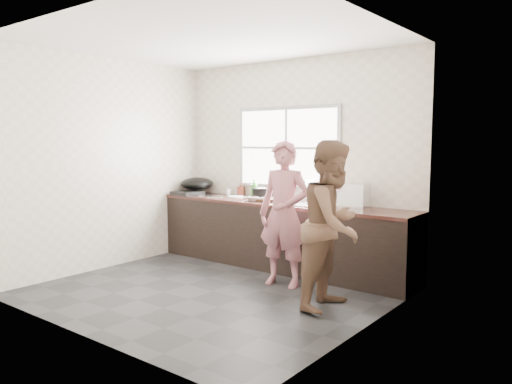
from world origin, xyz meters
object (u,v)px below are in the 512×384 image
Objects in this scene: person_side at (333,225)px; black_pot at (261,194)px; woman at (284,219)px; wok at (197,184)px; bowl_held at (320,206)px; bowl_crabs at (321,202)px; bottle_brown_tall at (241,190)px; glass_jar at (228,192)px; pot_lid_right at (215,196)px; bottle_green at (254,189)px; pot_lid_left at (204,195)px; bottle_brown_short at (267,192)px; bowl_mince at (255,199)px; burner at (188,193)px; cutting_board at (269,199)px; dish_rack at (351,196)px; plate_food at (236,197)px.

person_side reaches higher than black_pot.
woman is 2.16m from wok.
person_side is 8.44× the size of bowl_held.
bottle_brown_tall reaches higher than bowl_crabs.
person_side is 0.94m from bowl_held.
glass_jar reaches higher than pot_lid_right.
glass_jar is at bearing 62.04° from person_side.
woman reaches higher than bottle_green.
person_side reaches higher than bowl_held.
bottle_brown_short is at bearing 14.41° from pot_lid_left.
bottle_brown_tall is at bearing 157.67° from black_pot.
bowl_mince is 0.63× the size of burner.
bottle_brown_tall is 0.97× the size of bottle_brown_short.
cutting_board is at bearing 165.67° from bowl_held.
cutting_board is 0.87m from pot_lid_right.
person_side is 4.08× the size of cutting_board.
wok is at bearing 90.71° from burner.
cutting_board is 0.25m from bottle_brown_short.
woman is 0.93× the size of person_side.
bottle_brown_short is at bearing 168.53° from dish_rack.
black_pot is 0.87× the size of pot_lid_left.
pot_lid_left is (-0.86, -0.07, -0.13)m from bottle_green.
bottle_green is at bearing 136.69° from woman.
bowl_crabs is 0.73× the size of bottle_green.
dish_rack reaches higher than burner.
bowl_crabs is at bearing 2.62° from black_pot.
bowl_held is at bearing -6.83° from wok.
bowl_held is 2.29m from wok.
pot_lid_right is (-0.74, -0.09, -0.07)m from black_pot.
bowl_held is 1.79m from pot_lid_right.
woman reaches higher than bowl_held.
bottle_brown_short reaches higher than bowl_crabs.
bottle_brown_short is at bearing 158.92° from bowl_held.
bowl_mince is 1.25× the size of bottle_brown_short.
woman is 5.51× the size of bottle_green.
bowl_held is at bearing 52.01° from woman.
bowl_mince is at bearing -20.12° from glass_jar.
bowl_crabs is 0.56× the size of burner.
person_side reaches higher than glass_jar.
bowl_crabs is at bearing 1.36° from bottle_green.
plate_food is 0.19m from bottle_brown_tall.
bowl_crabs is 1.04× the size of bowl_held.
bowl_held reaches higher than pot_lid_left.
glass_jar is at bearing 171.82° from dish_rack.
black_pot is at bearing -177.38° from bowl_crabs.
bowl_held is 0.72× the size of pot_lid_right.
cutting_board is at bearing -3.57° from plate_food.
pot_lid_left is at bearing -168.98° from plate_food.
bowl_mince is at bearing -47.22° from bottle_green.
bowl_mince is 0.31m from bottle_brown_short.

